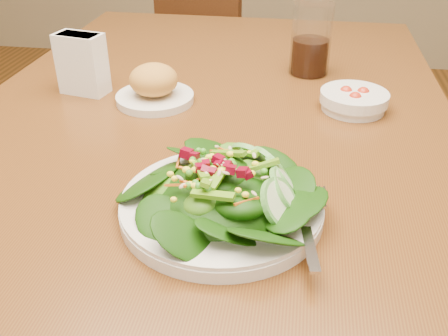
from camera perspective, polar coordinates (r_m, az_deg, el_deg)
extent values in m
cube|color=brown|center=(0.91, -2.15, 4.65)|extent=(0.90, 1.40, 0.04)
cylinder|color=#3E220F|center=(1.73, -10.59, 3.79)|extent=(0.07, 0.07, 0.71)
cylinder|color=#3E220F|center=(1.66, 15.87, 1.72)|extent=(0.07, 0.07, 0.71)
cube|color=#3E220F|center=(2.14, -0.43, 10.59)|extent=(0.48, 0.48, 0.04)
cylinder|color=#3E220F|center=(2.28, 5.11, 6.41)|extent=(0.04, 0.04, 0.37)
cylinder|color=#3E220F|center=(2.42, -1.91, 7.97)|extent=(0.04, 0.04, 0.37)
cylinder|color=#3E220F|center=(2.02, 1.37, 3.08)|extent=(0.04, 0.04, 0.37)
cylinder|color=#3E220F|center=(2.17, -6.19, 4.98)|extent=(0.04, 0.04, 0.37)
cube|color=#3E220F|center=(1.92, -3.12, 15.15)|extent=(0.35, 0.14, 0.41)
cylinder|color=silver|center=(0.65, -0.28, -4.52)|extent=(0.26, 0.26, 0.02)
ellipsoid|color=black|center=(0.63, -0.29, -2.45)|extent=(0.18, 0.18, 0.04)
cube|color=silver|center=(0.61, 9.69, -6.11)|extent=(0.05, 0.18, 0.01)
cylinder|color=silver|center=(0.97, -7.89, 7.92)|extent=(0.15, 0.15, 0.01)
ellipsoid|color=#AE762F|center=(0.96, -8.05, 9.98)|extent=(0.09, 0.09, 0.06)
cylinder|color=silver|center=(0.96, 14.60, 7.46)|extent=(0.12, 0.12, 0.04)
sphere|color=red|center=(0.96, 15.59, 8.15)|extent=(0.02, 0.02, 0.02)
sphere|color=red|center=(0.96, 13.75, 8.35)|extent=(0.02, 0.02, 0.02)
sphere|color=red|center=(0.94, 14.73, 7.63)|extent=(0.02, 0.02, 0.02)
cylinder|color=silver|center=(1.10, 9.92, 14.29)|extent=(0.09, 0.09, 0.15)
cylinder|color=black|center=(1.12, 9.74, 12.46)|extent=(0.08, 0.08, 0.07)
cube|color=white|center=(1.03, -15.91, 11.37)|extent=(0.10, 0.07, 0.12)
cube|color=white|center=(1.03, -15.99, 11.84)|extent=(0.08, 0.05, 0.10)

